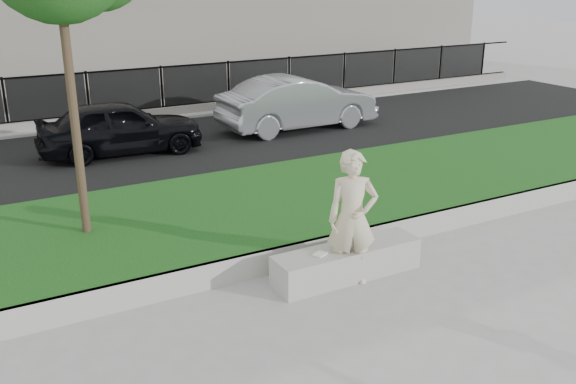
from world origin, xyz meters
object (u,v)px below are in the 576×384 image
man (352,218)px  book (320,254)px  car_dark (120,127)px  stone_bench (347,262)px  car_silver (298,103)px

man → book: (-0.45, 0.13, -0.51)m
car_dark → man: bearing=-168.9°
man → book: man is taller
stone_bench → man: size_ratio=1.17×
man → car_silver: bearing=88.0°
car_silver → book: bearing=150.8°
man → book: size_ratio=9.83×
car_dark → car_silver: bearing=-84.5°
man → car_silver: (3.99, 8.49, -0.21)m
car_dark → book: bearing=-171.9°
stone_bench → man: bearing=-104.2°
stone_bench → car_dark: car_dark is taller
stone_bench → car_silver: size_ratio=0.51×
stone_bench → man: 0.77m
stone_bench → book: bearing=-177.1°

